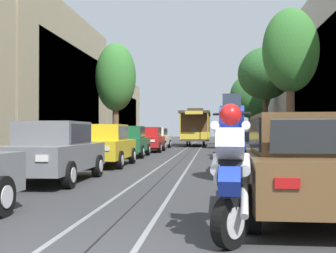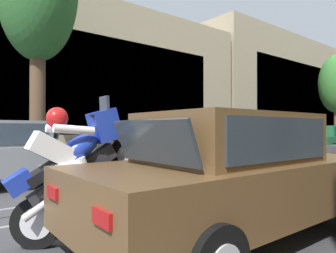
{
  "view_description": "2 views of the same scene",
  "coord_description": "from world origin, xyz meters",
  "px_view_note": "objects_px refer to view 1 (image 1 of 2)",
  "views": [
    {
      "loc": [
        1.37,
        -3.98,
        1.33
      ],
      "look_at": [
        -0.7,
        17.36,
        1.55
      ],
      "focal_mm": 47.85,
      "sensor_mm": 36.0,
      "label": 1
    },
    {
      "loc": [
        5.34,
        0.07,
        1.39
      ],
      "look_at": [
        -2.54,
        6.37,
        1.47
      ],
      "focal_mm": 32.7,
      "sensor_mm": 36.0,
      "label": 2
    }
  ],
  "objects_px": {
    "parked_car_white_sixth_left": "(156,138)",
    "motorcycle_with_rider": "(231,162)",
    "parked_car_green_fourth_left": "(128,141)",
    "street_tree_kerb_left_second": "(116,78)",
    "parked_car_yellow_mid_left": "(104,145)",
    "parked_car_red_fifth_left": "(148,139)",
    "parked_car_maroon_mid_right": "(241,143)",
    "street_tree_kerb_right_fourth": "(250,96)",
    "parked_car_red_fourth_right": "(238,140)",
    "street_tree_kerb_right_mid": "(265,74)",
    "parked_car_silver_second_right": "(254,148)",
    "parked_car_grey_second_left": "(52,151)",
    "cable_car_trolley": "(196,127)",
    "parked_car_brown_near_right": "(302,165)",
    "street_tree_kerb_right_second": "(291,52)"
  },
  "relations": [
    {
      "from": "street_tree_kerb_right_second",
      "to": "street_tree_kerb_right_mid",
      "type": "height_order",
      "value": "street_tree_kerb_right_mid"
    },
    {
      "from": "parked_car_yellow_mid_left",
      "to": "street_tree_kerb_right_fourth",
      "type": "bearing_deg",
      "value": 73.74
    },
    {
      "from": "parked_car_white_sixth_left",
      "to": "street_tree_kerb_right_mid",
      "type": "distance_m",
      "value": 9.4
    },
    {
      "from": "parked_car_red_fifth_left",
      "to": "parked_car_maroon_mid_right",
      "type": "xyz_separation_m",
      "value": [
        5.41,
        -7.65,
        0.0
      ]
    },
    {
      "from": "parked_car_grey_second_left",
      "to": "parked_car_maroon_mid_right",
      "type": "bearing_deg",
      "value": 59.51
    },
    {
      "from": "cable_car_trolley",
      "to": "parked_car_white_sixth_left",
      "type": "bearing_deg",
      "value": -112.01
    },
    {
      "from": "parked_car_white_sixth_left",
      "to": "motorcycle_with_rider",
      "type": "relative_size",
      "value": 2.39
    },
    {
      "from": "parked_car_brown_near_right",
      "to": "parked_car_red_fourth_right",
      "type": "distance_m",
      "value": 19.55
    },
    {
      "from": "parked_car_white_sixth_left",
      "to": "street_tree_kerb_right_second",
      "type": "relative_size",
      "value": 0.64
    },
    {
      "from": "parked_car_silver_second_right",
      "to": "parked_car_maroon_mid_right",
      "type": "relative_size",
      "value": 1.0
    },
    {
      "from": "parked_car_silver_second_right",
      "to": "street_tree_kerb_right_fourth",
      "type": "relative_size",
      "value": 0.65
    },
    {
      "from": "parked_car_brown_near_right",
      "to": "street_tree_kerb_right_mid",
      "type": "distance_m",
      "value": 24.99
    },
    {
      "from": "parked_car_grey_second_left",
      "to": "parked_car_red_fifth_left",
      "type": "bearing_deg",
      "value": 89.63
    },
    {
      "from": "parked_car_grey_second_left",
      "to": "parked_car_yellow_mid_left",
      "type": "xyz_separation_m",
      "value": [
        0.08,
        5.28,
        0.0
      ]
    },
    {
      "from": "street_tree_kerb_right_fourth",
      "to": "parked_car_green_fourth_left",
      "type": "bearing_deg",
      "value": -111.16
    },
    {
      "from": "street_tree_kerb_left_second",
      "to": "cable_car_trolley",
      "type": "bearing_deg",
      "value": 67.58
    },
    {
      "from": "parked_car_yellow_mid_left",
      "to": "street_tree_kerb_left_second",
      "type": "relative_size",
      "value": 0.61
    },
    {
      "from": "parked_car_silver_second_right",
      "to": "parked_car_maroon_mid_right",
      "type": "bearing_deg",
      "value": 89.31
    },
    {
      "from": "parked_car_maroon_mid_right",
      "to": "street_tree_kerb_right_mid",
      "type": "distance_m",
      "value": 12.03
    },
    {
      "from": "parked_car_grey_second_left",
      "to": "parked_car_silver_second_right",
      "type": "distance_m",
      "value": 5.96
    },
    {
      "from": "parked_car_red_fourth_right",
      "to": "cable_car_trolley",
      "type": "height_order",
      "value": "cable_car_trolley"
    },
    {
      "from": "parked_car_white_sixth_left",
      "to": "motorcycle_with_rider",
      "type": "xyz_separation_m",
      "value": [
        4.46,
        -28.21,
        0.16
      ]
    },
    {
      "from": "street_tree_kerb_left_second",
      "to": "motorcycle_with_rider",
      "type": "xyz_separation_m",
      "value": [
        6.51,
        -23.39,
        -3.87
      ]
    },
    {
      "from": "street_tree_kerb_right_mid",
      "to": "parked_car_white_sixth_left",
      "type": "bearing_deg",
      "value": 165.42
    },
    {
      "from": "parked_car_grey_second_left",
      "to": "parked_car_brown_near_right",
      "type": "bearing_deg",
      "value": -36.97
    },
    {
      "from": "parked_car_red_fifth_left",
      "to": "street_tree_kerb_right_mid",
      "type": "xyz_separation_m",
      "value": [
        7.79,
        3.24,
        4.52
      ]
    },
    {
      "from": "parked_car_green_fourth_left",
      "to": "parked_car_silver_second_right",
      "type": "xyz_separation_m",
      "value": [
        5.56,
        -8.88,
        0.0
      ]
    },
    {
      "from": "parked_car_green_fourth_left",
      "to": "motorcycle_with_rider",
      "type": "relative_size",
      "value": 2.38
    },
    {
      "from": "parked_car_maroon_mid_right",
      "to": "parked_car_white_sixth_left",
      "type": "bearing_deg",
      "value": 113.33
    },
    {
      "from": "street_tree_kerb_right_mid",
      "to": "parked_car_silver_second_right",
      "type": "bearing_deg",
      "value": -97.87
    },
    {
      "from": "motorcycle_with_rider",
      "to": "street_tree_kerb_left_second",
      "type": "bearing_deg",
      "value": 105.55
    },
    {
      "from": "parked_car_brown_near_right",
      "to": "parked_car_red_fifth_left",
      "type": "bearing_deg",
      "value": 104.43
    },
    {
      "from": "street_tree_kerb_left_second",
      "to": "motorcycle_with_rider",
      "type": "bearing_deg",
      "value": -74.45
    },
    {
      "from": "parked_car_green_fourth_left",
      "to": "parked_car_grey_second_left",
      "type": "bearing_deg",
      "value": -89.38
    },
    {
      "from": "parked_car_red_fourth_right",
      "to": "street_tree_kerb_right_mid",
      "type": "height_order",
      "value": "street_tree_kerb_right_mid"
    },
    {
      "from": "parked_car_maroon_mid_right",
      "to": "parked_car_red_fourth_right",
      "type": "distance_m",
      "value": 5.98
    },
    {
      "from": "parked_car_green_fourth_left",
      "to": "street_tree_kerb_left_second",
      "type": "distance_m",
      "value": 7.67
    },
    {
      "from": "street_tree_kerb_right_mid",
      "to": "parked_car_grey_second_left",
      "type": "bearing_deg",
      "value": -111.3
    },
    {
      "from": "street_tree_kerb_right_second",
      "to": "parked_car_yellow_mid_left",
      "type": "bearing_deg",
      "value": -152.42
    },
    {
      "from": "parked_car_silver_second_right",
      "to": "cable_car_trolley",
      "type": "height_order",
      "value": "cable_car_trolley"
    },
    {
      "from": "street_tree_kerb_right_mid",
      "to": "street_tree_kerb_right_fourth",
      "type": "bearing_deg",
      "value": 90.26
    },
    {
      "from": "street_tree_kerb_right_second",
      "to": "street_tree_kerb_right_fourth",
      "type": "xyz_separation_m",
      "value": [
        0.12,
        22.64,
        -0.3
      ]
    },
    {
      "from": "parked_car_silver_second_right",
      "to": "street_tree_kerb_left_second",
      "type": "height_order",
      "value": "street_tree_kerb_left_second"
    },
    {
      "from": "street_tree_kerb_right_mid",
      "to": "cable_car_trolley",
      "type": "height_order",
      "value": "street_tree_kerb_right_mid"
    },
    {
      "from": "street_tree_kerb_left_second",
      "to": "street_tree_kerb_right_mid",
      "type": "relative_size",
      "value": 0.99
    },
    {
      "from": "parked_car_white_sixth_left",
      "to": "street_tree_kerb_right_fourth",
      "type": "xyz_separation_m",
      "value": [
        7.92,
        9.57,
        3.83
      ]
    },
    {
      "from": "parked_car_white_sixth_left",
      "to": "cable_car_trolley",
      "type": "relative_size",
      "value": 0.48
    },
    {
      "from": "parked_car_yellow_mid_left",
      "to": "parked_car_red_fourth_right",
      "type": "bearing_deg",
      "value": 60.83
    },
    {
      "from": "parked_car_brown_near_right",
      "to": "parked_car_maroon_mid_right",
      "type": "bearing_deg",
      "value": 90.2
    },
    {
      "from": "parked_car_green_fourth_left",
      "to": "street_tree_kerb_left_second",
      "type": "relative_size",
      "value": 0.62
    }
  ]
}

